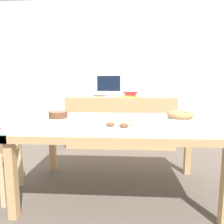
% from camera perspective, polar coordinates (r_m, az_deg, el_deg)
% --- Properties ---
extents(ground_plane, '(12.00, 12.00, 0.00)m').
position_cam_1_polar(ground_plane, '(2.24, 1.61, -21.67)').
color(ground_plane, '#564C44').
extents(wall_back, '(8.00, 0.10, 2.60)m').
position_cam_1_polar(wall_back, '(3.79, 2.59, 10.89)').
color(wall_back, silver).
rests_on(wall_back, ground).
extents(dining_table, '(1.82, 1.06, 0.75)m').
position_cam_1_polar(dining_table, '(1.99, 1.68, -4.61)').
color(dining_table, silver).
rests_on(dining_table, ground).
extents(sideboard, '(1.87, 0.44, 0.88)m').
position_cam_1_polar(sideboard, '(3.55, 2.43, -2.82)').
color(sideboard, tan).
rests_on(sideboard, ground).
extents(computer_monitor, '(0.42, 0.20, 0.38)m').
position_cam_1_polar(computer_monitor, '(3.50, -0.93, 7.41)').
color(computer_monitor, silver).
rests_on(computer_monitor, sideboard).
extents(book_stack, '(0.25, 0.18, 0.09)m').
position_cam_1_polar(book_stack, '(3.50, 5.25, 5.04)').
color(book_stack, '#B29933').
rests_on(book_stack, sideboard).
extents(cake_chocolate_round, '(0.28, 0.28, 0.08)m').
position_cam_1_polar(cake_chocolate_round, '(2.11, -15.10, -1.04)').
color(cake_chocolate_round, silver).
rests_on(cake_chocolate_round, dining_table).
extents(cake_golden_bundt, '(0.27, 0.27, 0.08)m').
position_cam_1_polar(cake_golden_bundt, '(2.16, 18.84, -0.88)').
color(cake_golden_bundt, silver).
rests_on(cake_golden_bundt, dining_table).
extents(pastry_platter, '(0.34, 0.34, 0.04)m').
position_cam_1_polar(pastry_platter, '(1.68, 2.33, -3.74)').
color(pastry_platter, silver).
rests_on(pastry_platter, dining_table).
extents(plate_stack, '(0.21, 0.21, 0.09)m').
position_cam_1_polar(plate_stack, '(2.46, -15.75, 0.45)').
color(plate_stack, silver).
rests_on(plate_stack, dining_table).
extents(tealight_left_edge, '(0.04, 0.04, 0.04)m').
position_cam_1_polar(tealight_left_edge, '(1.99, -7.78, -2.06)').
color(tealight_left_edge, silver).
rests_on(tealight_left_edge, dining_table).
extents(tealight_centre, '(0.04, 0.04, 0.04)m').
position_cam_1_polar(tealight_centre, '(2.40, 18.87, -0.71)').
color(tealight_centre, silver).
rests_on(tealight_centre, dining_table).
extents(tealight_near_front, '(0.04, 0.04, 0.04)m').
position_cam_1_polar(tealight_near_front, '(2.40, -5.17, -0.31)').
color(tealight_near_front, silver).
rests_on(tealight_near_front, dining_table).
extents(tealight_right_edge, '(0.04, 0.04, 0.04)m').
position_cam_1_polar(tealight_right_edge, '(2.43, 16.90, -0.51)').
color(tealight_right_edge, silver).
rests_on(tealight_right_edge, dining_table).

